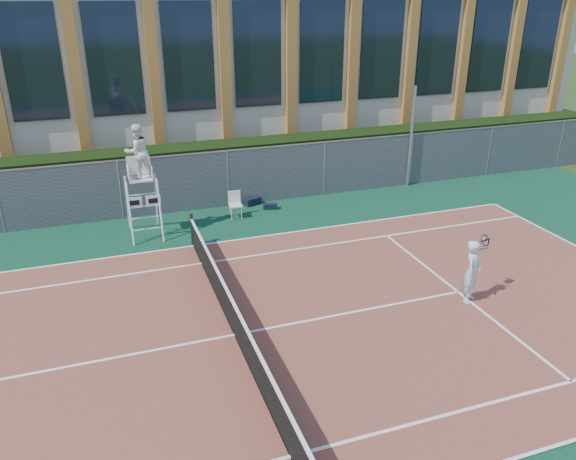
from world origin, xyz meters
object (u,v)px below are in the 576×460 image
object	(u,v)px
tennis_player	(472,271)
umpire_chair	(138,154)
plastic_chair	(235,202)
steel_pole	(411,137)

from	to	relation	value
tennis_player	umpire_chair	bearing A→B (deg)	135.91
plastic_chair	umpire_chair	bearing A→B (deg)	-170.54
steel_pole	tennis_player	size ratio (longest dim) A/B	2.39
tennis_player	steel_pole	bearing A→B (deg)	69.33
umpire_chair	plastic_chair	distance (m)	4.04
steel_pole	umpire_chair	bearing A→B (deg)	-171.64
steel_pole	umpire_chair	xyz separation A→B (m)	(-11.22, -1.65, 0.73)
umpire_chair	plastic_chair	size ratio (longest dim) A/B	3.96
plastic_chair	tennis_player	bearing A→B (deg)	-61.15
umpire_chair	tennis_player	world-z (taller)	umpire_chair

